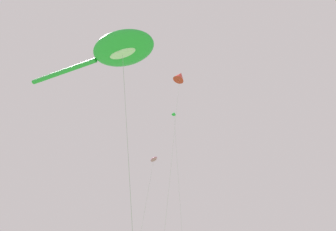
{
  "coord_description": "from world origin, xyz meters",
  "views": [
    {
      "loc": [
        -5.55,
        0.22,
        1.86
      ],
      "look_at": [
        -1.05,
        10.57,
        9.6
      ],
      "focal_mm": 30.02,
      "sensor_mm": 36.0,
      "label": 1
    }
  ],
  "objects": [
    {
      "name": "small_kite_tiny_distant",
      "position": [
        4.85,
        20.89,
        22.91
      ],
      "size": [
        3.48,
        1.75,
        23.67
      ],
      "rotation": [
        0.0,
        0.0,
        1.11
      ],
      "color": "red",
      "rests_on": "ground"
    },
    {
      "name": "small_kite_streamer_purple",
      "position": [
        6.42,
        25.9,
        21.12
      ],
      "size": [
        0.85,
        1.53,
        21.9
      ],
      "rotation": [
        0.0,
        0.0,
        1.98
      ],
      "color": "green",
      "rests_on": "ground"
    },
    {
      "name": "big_show_kite",
      "position": [
        -3.18,
        14.23,
        16.92
      ],
      "size": [
        8.5,
        8.99,
        17.45
      ],
      "rotation": [
        0.0,
        0.0,
        -0.82
      ],
      "color": "green",
      "rests_on": "ground"
    },
    {
      "name": "small_kite_triangle_green",
      "position": [
        3.25,
        24.01,
        13.86
      ],
      "size": [
        2.73,
        1.74,
        14.23
      ],
      "rotation": [
        0.0,
        0.0,
        1.44
      ],
      "color": "pink",
      "rests_on": "ground"
    }
  ]
}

